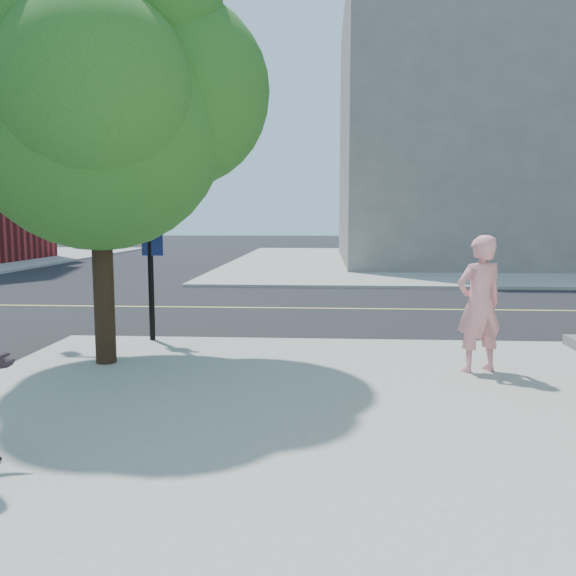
{
  "coord_description": "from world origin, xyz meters",
  "views": [
    {
      "loc": [
        4.0,
        -11.06,
        2.43
      ],
      "look_at": [
        3.41,
        -1.67,
        1.3
      ],
      "focal_mm": 36.38,
      "sensor_mm": 36.0,
      "label": 1
    }
  ],
  "objects": [
    {
      "name": "filler_ne",
      "position": [
        14.0,
        22.0,
        7.12
      ],
      "size": [
        18.0,
        16.0,
        14.0
      ],
      "primitive_type": "cube",
      "color": "slate",
      "rests_on": "sidewalk_ne"
    },
    {
      "name": "street_tree",
      "position": [
        0.61,
        -2.07,
        4.36
      ],
      "size": [
        4.95,
        4.5,
        6.57
      ],
      "rotation": [
        0.0,
        0.0,
        0.41
      ],
      "color": "black",
      "rests_on": "sidewalk_se"
    },
    {
      "name": "road_ew",
      "position": [
        0.0,
        4.5,
        0.01
      ],
      "size": [
        140.0,
        9.0,
        0.01
      ],
      "primitive_type": "cube",
      "color": "black",
      "rests_on": "ground"
    },
    {
      "name": "signal_pole",
      "position": [
        -1.07,
        -0.3,
        3.14
      ],
      "size": [
        3.29,
        0.37,
        3.71
      ],
      "rotation": [
        0.0,
        0.0,
        -0.26
      ],
      "color": "black",
      "rests_on": "sidewalk_se"
    },
    {
      "name": "ground",
      "position": [
        0.0,
        0.0,
        0.0
      ],
      "size": [
        140.0,
        140.0,
        0.0
      ],
      "primitive_type": "plane",
      "color": "black",
      "rests_on": "ground"
    },
    {
      "name": "sidewalk_ne",
      "position": [
        13.5,
        21.5,
        0.06
      ],
      "size": [
        29.0,
        25.0,
        0.12
      ],
      "primitive_type": "cube",
      "color": "gray",
      "rests_on": "ground"
    },
    {
      "name": "man_on_phone",
      "position": [
        6.32,
        -2.26,
        1.15
      ],
      "size": [
        0.88,
        0.72,
        2.06
      ],
      "primitive_type": "imported",
      "rotation": [
        0.0,
        0.0,
        3.49
      ],
      "color": "pink",
      "rests_on": "sidewalk_se"
    }
  ]
}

